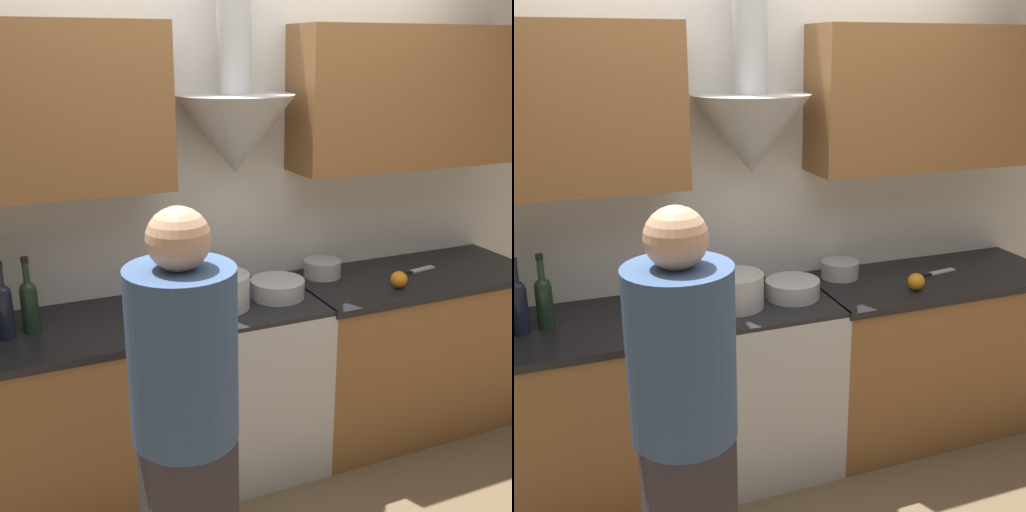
# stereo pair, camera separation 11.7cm
# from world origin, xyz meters

# --- Properties ---
(ground_plane) EXTENTS (12.00, 12.00, 0.00)m
(ground_plane) POSITION_xyz_m (0.00, 0.00, 0.00)
(ground_plane) COLOR brown
(wall_back) EXTENTS (8.40, 0.55, 2.60)m
(wall_back) POSITION_xyz_m (-0.02, 0.57, 1.47)
(wall_back) COLOR white
(wall_back) RESTS_ON ground_plane
(counter_left) EXTENTS (1.43, 0.62, 0.89)m
(counter_left) POSITION_xyz_m (-1.03, 0.31, 0.45)
(counter_left) COLOR brown
(counter_left) RESTS_ON ground_plane
(counter_right) EXTENTS (1.32, 0.62, 0.89)m
(counter_right) POSITION_xyz_m (0.97, 0.31, 0.45)
(counter_right) COLOR brown
(counter_right) RESTS_ON ground_plane
(stove_range) EXTENTS (0.65, 0.60, 0.89)m
(stove_range) POSITION_xyz_m (0.00, 0.31, 0.45)
(stove_range) COLOR #B7BABC
(stove_range) RESTS_ON ground_plane
(wine_bottle_6) EXTENTS (0.07, 0.07, 0.33)m
(wine_bottle_6) POSITION_xyz_m (-1.08, 0.31, 1.03)
(wine_bottle_6) COLOR black
(wine_bottle_6) RESTS_ON counter_left
(wine_bottle_7) EXTENTS (0.07, 0.07, 0.33)m
(wine_bottle_7) POSITION_xyz_m (-0.98, 0.33, 1.02)
(wine_bottle_7) COLOR black
(wine_bottle_7) RESTS_ON counter_left
(stock_pot) EXTENTS (0.26, 0.26, 0.16)m
(stock_pot) POSITION_xyz_m (-0.15, 0.27, 0.97)
(stock_pot) COLOR #B7BABC
(stock_pot) RESTS_ON stove_range
(mixing_bowl) EXTENTS (0.26, 0.26, 0.09)m
(mixing_bowl) POSITION_xyz_m (0.15, 0.29, 0.93)
(mixing_bowl) COLOR #B7BABC
(mixing_bowl) RESTS_ON stove_range
(orange_fruit) EXTENTS (0.09, 0.09, 0.09)m
(orange_fruit) POSITION_xyz_m (0.76, 0.16, 0.93)
(orange_fruit) COLOR orange
(orange_fruit) RESTS_ON counter_right
(saucepan) EXTENTS (0.20, 0.20, 0.09)m
(saucepan) POSITION_xyz_m (0.49, 0.46, 0.94)
(saucepan) COLOR #B7BABC
(saucepan) RESTS_ON counter_right
(chefs_knife) EXTENTS (0.27, 0.07, 0.01)m
(chefs_knife) POSITION_xyz_m (0.99, 0.33, 0.90)
(chefs_knife) COLOR silver
(chefs_knife) RESTS_ON counter_right
(person_foreground_left) EXTENTS (0.32, 0.32, 1.64)m
(person_foreground_left) POSITION_xyz_m (-0.62, -0.72, 0.91)
(person_foreground_left) COLOR #38333D
(person_foreground_left) RESTS_ON ground_plane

